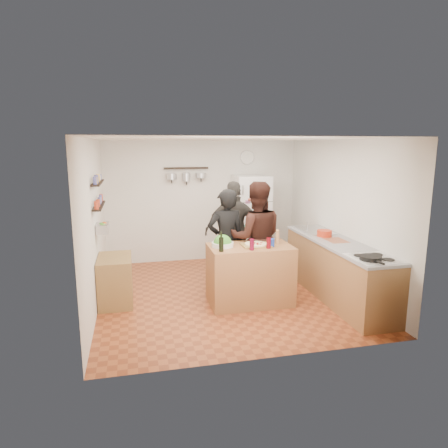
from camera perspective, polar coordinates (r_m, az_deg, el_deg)
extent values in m
plane|color=brown|center=(6.69, 0.19, -9.87)|extent=(4.20, 4.20, 0.00)
plane|color=white|center=(6.25, 0.21, 12.06)|extent=(4.20, 4.20, 0.00)
plane|color=silver|center=(8.38, -3.04, 3.26)|extent=(4.00, 0.00, 4.00)
plane|color=silver|center=(6.22, -18.05, -0.07)|extent=(0.00, 4.20, 4.20)
plane|color=silver|center=(7.07, 16.20, 1.34)|extent=(0.00, 4.20, 4.20)
cube|color=#A3663C|center=(6.18, 3.73, -7.22)|extent=(1.25, 0.72, 0.91)
cube|color=olive|center=(6.05, 4.57, -3.04)|extent=(0.42, 0.34, 0.02)
cylinder|color=beige|center=(6.05, 4.57, -2.87)|extent=(0.34, 0.34, 0.02)
cylinder|color=silver|center=(5.99, -0.21, -2.94)|extent=(0.33, 0.33, 0.07)
cylinder|color=black|center=(5.70, -0.40, -2.96)|extent=(0.07, 0.07, 0.20)
cylinder|color=#58071E|center=(5.80, 4.00, -2.96)|extent=(0.07, 0.07, 0.16)
cylinder|color=#5E080F|center=(5.92, 6.39, -2.73)|extent=(0.07, 0.07, 0.16)
cylinder|color=#A77446|center=(6.22, 7.64, -1.98)|extent=(0.06, 0.06, 0.18)
cylinder|color=#1C379C|center=(6.02, 6.86, -2.67)|extent=(0.08, 0.08, 0.12)
imported|color=black|center=(6.53, 0.28, -2.48)|extent=(0.67, 0.48, 1.72)
imported|color=black|center=(6.52, 4.59, -1.99)|extent=(1.01, 0.85, 1.84)
imported|color=#2C2927|center=(7.05, 1.52, -1.14)|extent=(1.13, 0.70, 1.80)
cube|color=#9E7042|center=(6.64, 15.84, -6.36)|extent=(0.63, 2.63, 0.90)
cube|color=white|center=(5.74, 20.61, -4.65)|extent=(0.60, 0.62, 0.02)
cylinder|color=black|center=(5.61, 20.20, -4.57)|extent=(0.28, 0.28, 0.05)
cube|color=silver|center=(7.26, 12.85, -0.94)|extent=(0.50, 0.80, 0.03)
cube|color=#965236|center=(6.59, 15.70, -2.34)|extent=(0.30, 0.40, 0.02)
cylinder|color=red|center=(6.82, 14.15, -1.29)|extent=(0.24, 0.24, 0.10)
cube|color=white|center=(8.32, 3.86, 0.74)|extent=(0.70, 0.68, 1.80)
cylinder|color=silver|center=(8.50, 3.32, 9.46)|extent=(0.30, 0.03, 0.30)
cube|color=black|center=(6.37, -17.41, 2.51)|extent=(0.12, 1.00, 0.02)
cube|color=black|center=(6.33, -17.59, 5.64)|extent=(0.12, 1.00, 0.02)
cube|color=silver|center=(6.43, -16.96, -0.56)|extent=(0.18, 0.35, 0.14)
cube|color=olive|center=(6.42, -15.25, -7.74)|extent=(0.50, 0.80, 0.73)
cube|color=black|center=(8.17, -5.42, 7.95)|extent=(0.90, 0.04, 0.04)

